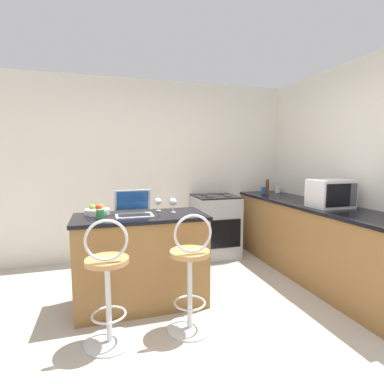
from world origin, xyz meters
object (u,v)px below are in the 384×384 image
object	(u,v)px
mug_blue	(264,190)
mug_white	(278,190)
microwave	(331,194)
wine_glass_short	(158,202)
fruit_bowl	(97,211)
mug_green	(101,214)
laptop	(134,209)
wine_glass_tall	(173,202)
pepper_mill	(267,187)
stove_range	(215,226)
bar_stool_near	(108,285)
bar_stool_far	(190,276)

from	to	relation	value
mug_blue	mug_white	world-z (taller)	mug_blue
microwave	wine_glass_short	size ratio (longest dim) A/B	3.25
fruit_bowl	mug_green	size ratio (longest dim) A/B	2.55
laptop	mug_white	size ratio (longest dim) A/B	3.63
laptop	fruit_bowl	bearing A→B (deg)	161.25
microwave	mug_blue	distance (m)	1.35
wine_glass_tall	pepper_mill	bearing A→B (deg)	30.17
stove_range	bar_stool_near	bearing A→B (deg)	-131.93
wine_glass_tall	mug_white	bearing A→B (deg)	30.71
laptop	mug_green	size ratio (longest dim) A/B	3.84
laptop	wine_glass_short	bearing A→B (deg)	28.11
bar_stool_near	wine_glass_tall	bearing A→B (deg)	43.62
wine_glass_tall	bar_stool_far	bearing A→B (deg)	-90.26
wine_glass_short	pepper_mill	xyz separation A→B (m)	(1.82, 0.84, 0.02)
bar_stool_far	mug_green	distance (m)	1.00
mug_blue	wine_glass_tall	world-z (taller)	wine_glass_tall
mug_blue	mug_green	world-z (taller)	mug_blue
laptop	mug_white	xyz separation A→B (m)	(2.40, 1.20, -0.01)
fruit_bowl	wine_glass_short	bearing A→B (deg)	2.58
mug_white	wine_glass_short	xyz separation A→B (m)	(-2.13, -1.05, 0.05)
wine_glass_tall	wine_glass_short	xyz separation A→B (m)	(-0.13, 0.14, -0.01)
microwave	wine_glass_short	bearing A→B (deg)	169.87
stove_range	microwave	bearing A→B (deg)	-56.58
laptop	mug_blue	size ratio (longest dim) A/B	3.56
bar_stool_near	microwave	bearing A→B (deg)	10.06
microwave	laptop	bearing A→B (deg)	174.85
wine_glass_short	laptop	bearing A→B (deg)	-151.89
stove_range	wine_glass_short	xyz separation A→B (m)	(-1.04, -0.99, 0.56)
microwave	pepper_mill	bearing A→B (deg)	95.07
microwave	wine_glass_tall	bearing A→B (deg)	173.39
fruit_bowl	mug_green	distance (m)	0.23
fruit_bowl	wine_glass_short	xyz separation A→B (m)	(0.62, 0.03, 0.06)
bar_stool_far	wine_glass_short	xyz separation A→B (m)	(-0.13, 0.78, 0.53)
bar_stool_far	mug_white	size ratio (longest dim) A/B	10.48
bar_stool_far	wine_glass_short	world-z (taller)	wine_glass_short
wine_glass_short	pepper_mill	bearing A→B (deg)	24.92
microwave	fruit_bowl	bearing A→B (deg)	172.92
bar_stool_near	mug_green	world-z (taller)	bar_stool_near
bar_stool_near	pepper_mill	world-z (taller)	pepper_mill
stove_range	pepper_mill	bearing A→B (deg)	-10.57
fruit_bowl	pepper_mill	world-z (taller)	pepper_mill
mug_green	wine_glass_short	bearing A→B (deg)	23.77
mug_green	wine_glass_short	world-z (taller)	wine_glass_short
mug_white	wine_glass_tall	bearing A→B (deg)	-149.29
stove_range	mug_blue	xyz separation A→B (m)	(0.81, 0.01, 0.51)
fruit_bowl	mug_white	xyz separation A→B (m)	(2.75, 1.08, 0.01)
bar_stool_near	mug_white	world-z (taller)	bar_stool_near
microwave	stove_range	xyz separation A→B (m)	(-0.88, 1.33, -0.62)
bar_stool_far	pepper_mill	world-z (taller)	pepper_mill
mug_white	bar_stool_near	bearing A→B (deg)	-145.60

